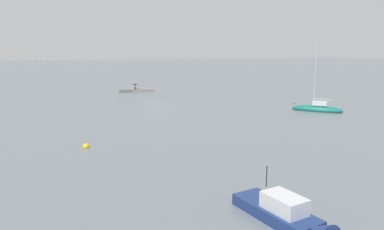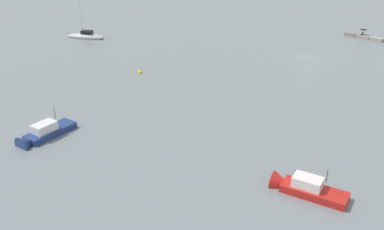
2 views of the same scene
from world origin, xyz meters
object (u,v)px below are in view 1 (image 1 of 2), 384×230
(person_seated_grey_left, at_px, (135,88))
(umbrella_open_black, at_px, (135,84))
(mooring_buoy_near, at_px, (86,147))
(motorboat_navy_near, at_px, (289,219))
(sailboat_teal_near, at_px, (317,109))

(person_seated_grey_left, height_order, umbrella_open_black, umbrella_open_black)
(umbrella_open_black, height_order, mooring_buoy_near, umbrella_open_black)
(person_seated_grey_left, xyz_separation_m, mooring_buoy_near, (12.75, 44.00, -0.72))
(mooring_buoy_near, bearing_deg, umbrella_open_black, -106.13)
(mooring_buoy_near, bearing_deg, person_seated_grey_left, -106.16)
(motorboat_navy_near, xyz_separation_m, mooring_buoy_near, (9.76, -19.97, -0.27))
(person_seated_grey_left, xyz_separation_m, motorboat_navy_near, (2.99, 63.98, -0.45))
(person_seated_grey_left, relative_size, umbrella_open_black, 0.56)
(mooring_buoy_near, bearing_deg, motorboat_navy_near, 116.05)
(sailboat_teal_near, distance_m, mooring_buoy_near, 36.34)
(sailboat_teal_near, relative_size, motorboat_navy_near, 1.65)
(person_seated_grey_left, distance_m, motorboat_navy_near, 64.05)
(person_seated_grey_left, height_order, sailboat_teal_near, sailboat_teal_near)
(sailboat_teal_near, height_order, mooring_buoy_near, sailboat_teal_near)
(sailboat_teal_near, relative_size, mooring_buoy_near, 17.09)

